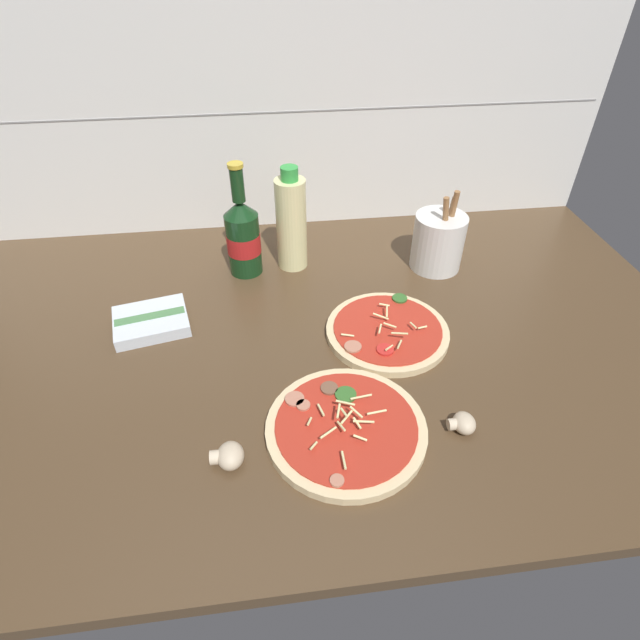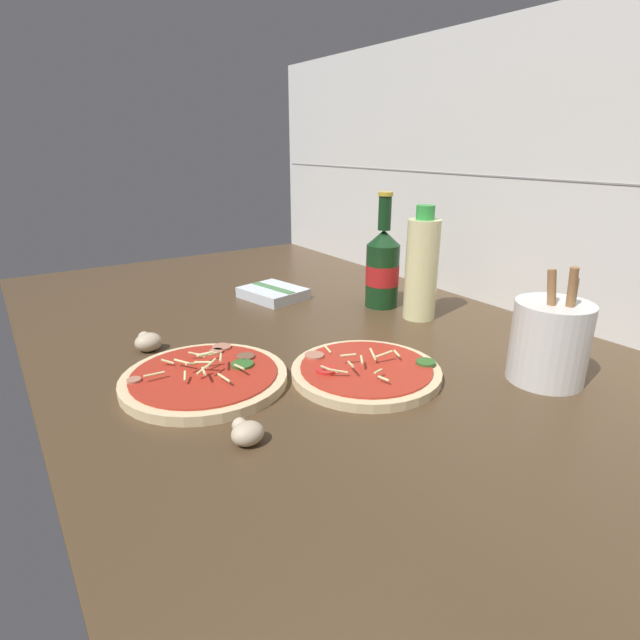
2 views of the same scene
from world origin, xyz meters
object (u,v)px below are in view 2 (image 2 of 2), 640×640
pizza_near (205,378)px  mushroom_right (148,342)px  beer_bottle (383,267)px  utensil_crock (550,341)px  pizza_far (366,371)px  oil_bottle (422,268)px  dish_towel (273,293)px  mushroom_left (247,433)px

pizza_near → mushroom_right: bearing=-169.2°
beer_bottle → utensil_crock: 42.24cm
pizza_far → oil_bottle: bearing=120.4°
beer_bottle → utensil_crock: size_ratio=1.36×
beer_bottle → dish_towel: size_ratio=1.57×
mushroom_left → dish_towel: size_ratio=0.27×
mushroom_right → beer_bottle: bearing=86.5°
mushroom_left → mushroom_right: bearing=-177.4°
mushroom_right → utensil_crock: utensil_crock is taller
pizza_near → utensil_crock: utensil_crock is taller
mushroom_left → utensil_crock: bearing=77.8°
pizza_near → pizza_far: size_ratio=1.07×
beer_bottle → mushroom_right: size_ratio=5.06×
utensil_crock → mushroom_left: bearing=-102.2°
pizza_near → beer_bottle: (-14.45, 46.78, 7.87)cm
oil_bottle → mushroom_right: size_ratio=4.70×
utensil_crock → mushroom_right: bearing=-134.0°
mushroom_right → oil_bottle: bearing=75.2°
pizza_near → dish_towel: size_ratio=1.58×
mushroom_left → pizza_far: bearing=105.1°
pizza_far → mushroom_right: 38.26cm
pizza_near → beer_bottle: bearing=107.2°
oil_bottle → mushroom_right: 53.81cm
pizza_far → dish_towel: pizza_far is taller
utensil_crock → pizza_near: bearing=-122.4°
pizza_near → utensil_crock: bearing=57.6°
pizza_near → mushroom_left: (17.81, -1.75, 0.52)cm
oil_bottle → dish_towel: size_ratio=1.46×
beer_bottle → mushroom_left: 58.74cm
pizza_far → mushroom_left: pizza_far is taller
mushroom_left → mushroom_right: size_ratio=0.88×
utensil_crock → dish_towel: (-60.35, -13.74, -5.08)cm
mushroom_right → pizza_far: bearing=40.5°
beer_bottle → mushroom_left: (32.27, -48.53, -7.34)cm
beer_bottle → mushroom_right: bearing=-93.5°
pizza_near → dish_towel: 44.19cm
pizza_far → mushroom_left: bearing=-74.9°
dish_towel → pizza_near: bearing=-42.1°
dish_towel → mushroom_left: bearing=-31.8°
mushroom_right → pizza_near: bearing=10.8°
pizza_far → pizza_near: bearing=-118.2°
pizza_far → oil_bottle: oil_bottle is taller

